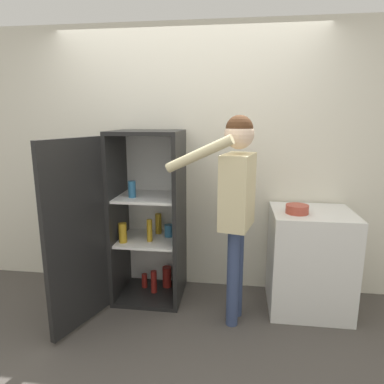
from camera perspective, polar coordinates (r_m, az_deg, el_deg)
The scene contains 6 objects.
ground_plane at distance 2.92m, azimuth -3.49°, elevation -23.21°, with size 12.00×12.00×0.00m, color #4C4742.
wall_back at distance 3.37m, azimuth -0.55°, elevation 5.16°, with size 7.00×0.06×2.55m.
refrigerator at distance 3.16m, azimuth -9.37°, elevation -4.68°, with size 0.87×1.16×1.58m.
person at distance 2.73m, azimuth 7.42°, elevation 0.05°, with size 0.71×0.50×1.72m.
counter at distance 3.27m, azimuth 18.97°, elevation -10.74°, with size 0.69×0.62×0.91m.
bowl at distance 3.01m, azimuth 17.11°, elevation -2.75°, with size 0.19×0.19×0.07m.
Camera 1 is at (0.48, -2.33, 1.70)m, focal length 32.00 mm.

